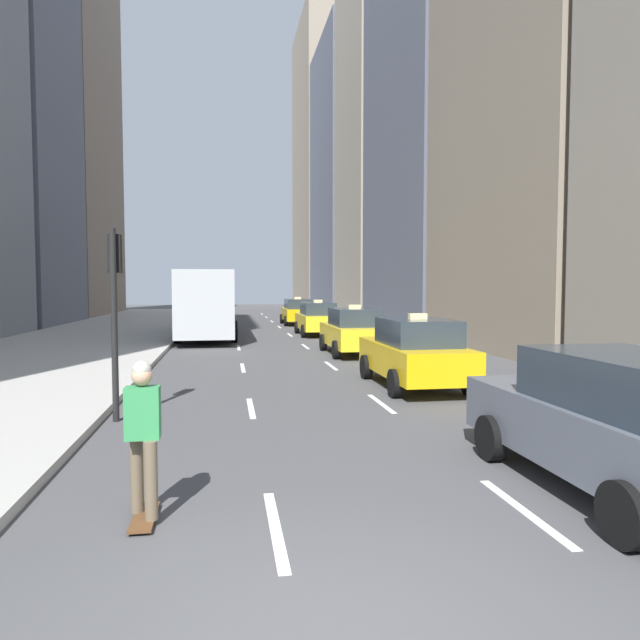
% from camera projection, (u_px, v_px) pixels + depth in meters
% --- Properties ---
extents(sidewalk_left, '(8.00, 66.00, 0.15)m').
position_uv_depth(sidewalk_left, '(103.00, 334.00, 29.48)').
color(sidewalk_left, '#ADAAA3').
rests_on(sidewalk_left, ground).
extents(lane_markings, '(5.72, 56.00, 0.01)m').
position_uv_depth(lane_markings, '(297.00, 340.00, 27.10)').
color(lane_markings, white).
rests_on(lane_markings, ground).
extents(building_row_right, '(6.00, 80.71, 37.10)m').
position_uv_depth(building_row_right, '(379.00, 137.00, 47.53)').
color(building_row_right, gray).
rests_on(building_row_right, ground).
extents(taxi_lead, '(2.02, 4.40, 1.87)m').
position_uv_depth(taxi_lead, '(317.00, 319.00, 29.76)').
color(taxi_lead, yellow).
rests_on(taxi_lead, ground).
extents(taxi_second, '(2.02, 4.40, 1.87)m').
position_uv_depth(taxi_second, '(297.00, 312.00, 38.21)').
color(taxi_second, yellow).
rests_on(taxi_second, ground).
extents(taxi_third, '(2.02, 4.40, 1.87)m').
position_uv_depth(taxi_third, '(415.00, 352.00, 14.38)').
color(taxi_third, yellow).
rests_on(taxi_third, ground).
extents(taxi_fourth, '(2.02, 4.40, 1.87)m').
position_uv_depth(taxi_fourth, '(353.00, 331.00, 21.34)').
color(taxi_fourth, yellow).
rests_on(taxi_fourth, ground).
extents(sedan_black_near, '(2.02, 4.58, 1.74)m').
position_uv_depth(sedan_black_near, '(617.00, 422.00, 6.93)').
color(sedan_black_near, '#565B66').
rests_on(sedan_black_near, ground).
extents(city_bus, '(2.80, 11.61, 3.25)m').
position_uv_depth(city_bus, '(208.00, 302.00, 28.87)').
color(city_bus, '#B7BCC1').
rests_on(city_bus, ground).
extents(skateboarder, '(0.36, 0.80, 1.75)m').
position_uv_depth(skateboarder, '(143.00, 433.00, 6.08)').
color(skateboarder, brown).
rests_on(skateboarder, ground).
extents(traffic_light_pole, '(0.24, 0.42, 3.60)m').
position_uv_depth(traffic_light_pole, '(115.00, 293.00, 10.65)').
color(traffic_light_pole, black).
rests_on(traffic_light_pole, ground).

